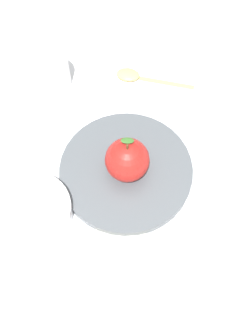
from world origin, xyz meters
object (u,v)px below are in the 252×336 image
object	(u,v)px
cup	(51,69)
knife	(147,94)
linen_napkin	(127,271)
spoon	(136,76)
apple	(127,160)
side_bowl	(33,211)
dinner_plate	(126,170)

from	to	relation	value
cup	knife	world-z (taller)	cup
linen_napkin	spoon	bearing A→B (deg)	-1.88
cup	linen_napkin	size ratio (longest dim) A/B	0.54
apple	linen_napkin	bearing A→B (deg)	-179.35
apple	spoon	size ratio (longest dim) A/B	0.56
side_bowl	cup	size ratio (longest dim) A/B	1.70
dinner_plate	knife	distance (m)	0.18
side_bowl	cup	xyz separation A→B (m)	(0.29, -0.00, 0.02)
side_bowl	knife	distance (m)	0.33
spoon	knife	bearing A→B (deg)	-153.66
apple	spoon	bearing A→B (deg)	-3.86
knife	side_bowl	bearing A→B (deg)	143.21
cup	knife	size ratio (longest dim) A/B	0.43
dinner_plate	cup	size ratio (longest dim) A/B	3.08
spoon	linen_napkin	world-z (taller)	spoon
dinner_plate	apple	bearing A→B (deg)	-142.80
apple	cup	bearing A→B (deg)	36.41
cup	spoon	xyz separation A→B (m)	(0.02, -0.17, -0.04)
dinner_plate	cup	world-z (taller)	cup
knife	spoon	bearing A→B (deg)	26.34
spoon	linen_napkin	size ratio (longest dim) A/B	1.13
dinner_plate	cup	xyz separation A→B (m)	(0.20, 0.15, 0.03)
knife	linen_napkin	bearing A→B (deg)	174.30
dinner_plate	knife	size ratio (longest dim) A/B	1.32
side_bowl	spoon	size ratio (longest dim) A/B	0.81
knife	spoon	size ratio (longest dim) A/B	1.11
linen_napkin	knife	bearing A→B (deg)	-5.70
side_bowl	cup	distance (m)	0.29
side_bowl	spoon	world-z (taller)	side_bowl
apple	side_bowl	world-z (taller)	apple
dinner_plate	spoon	distance (m)	0.22
knife	linen_napkin	size ratio (longest dim) A/B	1.25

